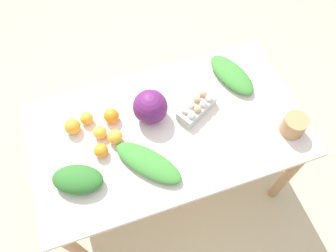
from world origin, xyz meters
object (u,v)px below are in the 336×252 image
(cabbage_purple, at_px, (150,107))
(orange_0, at_px, (87,118))
(orange_4, at_px, (111,116))
(greens_bunch_beet_tops, at_px, (232,75))
(orange_3, at_px, (115,137))
(orange_5, at_px, (72,127))
(paper_bag, at_px, (294,125))
(greens_bunch_kale, at_px, (78,180))
(egg_carton, at_px, (197,107))
(greens_bunch_scallion, at_px, (148,163))
(orange_2, at_px, (101,151))
(orange_1, at_px, (100,133))

(cabbage_purple, relative_size, orange_0, 2.67)
(orange_4, bearing_deg, greens_bunch_beet_tops, 4.08)
(orange_0, height_order, orange_3, orange_3)
(orange_5, bearing_deg, paper_bag, -19.00)
(greens_bunch_kale, bearing_deg, egg_carton, 16.20)
(greens_bunch_beet_tops, distance_m, greens_bunch_scallion, 0.71)
(greens_bunch_kale, bearing_deg, orange_2, 40.57)
(greens_bunch_kale, height_order, orange_3, greens_bunch_kale)
(orange_1, distance_m, orange_3, 0.08)
(orange_0, relative_size, orange_2, 0.94)
(cabbage_purple, bearing_deg, paper_bag, -25.87)
(greens_bunch_kale, bearing_deg, greens_bunch_beet_tops, 19.90)
(orange_4, distance_m, orange_5, 0.21)
(paper_bag, relative_size, orange_5, 1.46)
(greens_bunch_beet_tops, height_order, greens_bunch_scallion, greens_bunch_beet_tops)
(orange_2, xyz_separation_m, orange_3, (0.09, 0.05, 0.00))
(greens_bunch_scallion, height_order, orange_3, orange_3)
(orange_0, bearing_deg, orange_4, -13.88)
(paper_bag, relative_size, orange_3, 1.60)
(greens_bunch_beet_tops, relative_size, greens_bunch_scallion, 0.90)
(paper_bag, xyz_separation_m, orange_3, (-0.88, 0.24, -0.02))
(greens_bunch_beet_tops, bearing_deg, greens_bunch_scallion, -149.26)
(orange_3, bearing_deg, orange_1, 142.45)
(paper_bag, bearing_deg, greens_bunch_kale, 176.14)
(greens_bunch_beet_tops, distance_m, orange_5, 0.92)
(egg_carton, distance_m, greens_bunch_scallion, 0.40)
(egg_carton, xyz_separation_m, orange_5, (-0.65, 0.10, 0.00))
(paper_bag, distance_m, orange_5, 1.13)
(egg_carton, height_order, greens_bunch_scallion, egg_carton)
(orange_4, bearing_deg, egg_carton, -12.16)
(orange_4, bearing_deg, cabbage_purple, -12.39)
(orange_4, bearing_deg, orange_3, -95.74)
(egg_carton, relative_size, orange_1, 3.51)
(egg_carton, relative_size, greens_bunch_beet_tops, 0.74)
(greens_bunch_beet_tops, relative_size, orange_3, 4.35)
(orange_0, bearing_deg, greens_bunch_kale, -108.44)
(greens_bunch_scallion, height_order, orange_5, orange_5)
(greens_bunch_scallion, bearing_deg, paper_bag, -4.09)
(orange_3, bearing_deg, orange_0, 125.94)
(cabbage_purple, relative_size, greens_bunch_kale, 0.75)
(egg_carton, height_order, orange_2, egg_carton)
(greens_bunch_kale, height_order, orange_4, greens_bunch_kale)
(greens_bunch_beet_tops, xyz_separation_m, orange_5, (-0.92, -0.05, 0.01))
(greens_bunch_kale, xyz_separation_m, orange_0, (0.11, 0.32, -0.01))
(orange_2, distance_m, orange_4, 0.20)
(orange_3, bearing_deg, orange_2, -149.50)
(cabbage_purple, height_order, paper_bag, cabbage_purple)
(orange_0, height_order, orange_2, orange_2)
(egg_carton, bearing_deg, greens_bunch_scallion, -176.05)
(paper_bag, height_order, greens_bunch_scallion, paper_bag)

